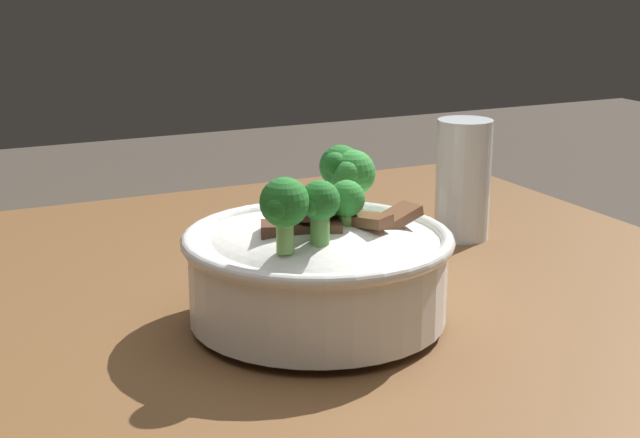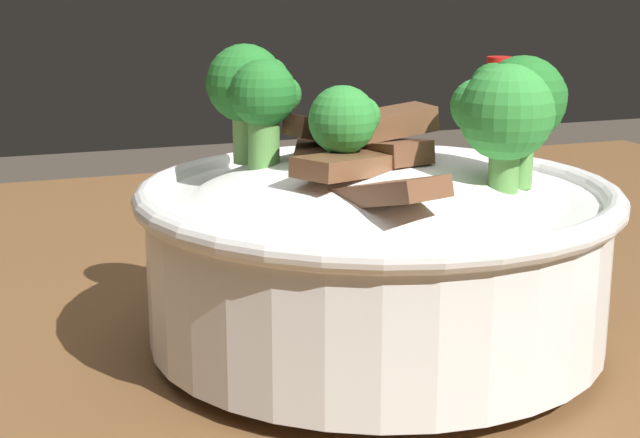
# 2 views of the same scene
# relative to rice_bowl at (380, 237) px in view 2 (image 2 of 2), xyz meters

# --- Properties ---
(rice_bowl) EXTENTS (0.24, 0.24, 0.15)m
(rice_bowl) POSITION_rel_rice_bowl_xyz_m (0.00, 0.00, 0.00)
(rice_bowl) COLOR white
(rice_bowl) RESTS_ON dining_table
(soy_sauce_bottle) EXTENTS (0.04, 0.04, 0.12)m
(soy_sauce_bottle) POSITION_rel_rice_bowl_xyz_m (0.25, 0.31, -0.01)
(soy_sauce_bottle) COLOR black
(soy_sauce_bottle) RESTS_ON dining_table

